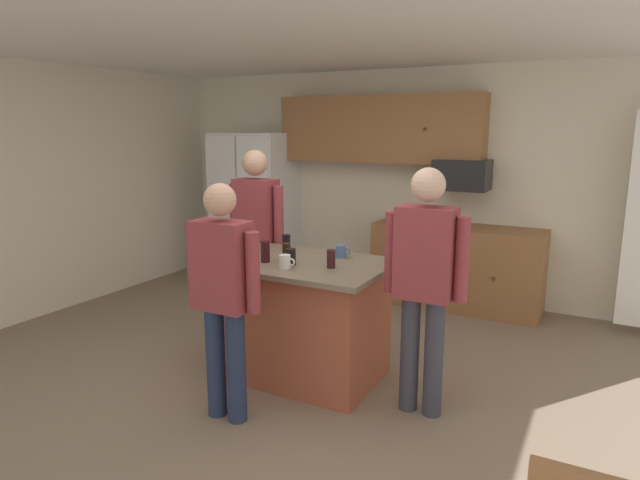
% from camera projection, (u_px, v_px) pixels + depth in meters
% --- Properties ---
extents(floor, '(7.04, 7.04, 0.00)m').
position_uv_depth(floor, '(294.00, 385.00, 4.23)').
color(floor, '#7F6B56').
rests_on(floor, ground).
extents(ceiling, '(7.04, 7.04, 0.00)m').
position_uv_depth(ceiling, '(290.00, 29.00, 3.70)').
color(ceiling, white).
extents(back_wall, '(6.40, 0.10, 2.60)m').
position_uv_depth(back_wall, '(416.00, 184.00, 6.38)').
color(back_wall, beige).
rests_on(back_wall, ground).
extents(side_wall_left, '(0.10, 5.60, 2.60)m').
position_uv_depth(side_wall_left, '(16.00, 193.00, 5.44)').
color(side_wall_left, beige).
rests_on(side_wall_left, ground).
extents(cabinet_run_upper, '(2.40, 0.38, 0.75)m').
position_uv_depth(cabinet_run_upper, '(379.00, 129.00, 6.27)').
color(cabinet_run_upper, '#936038').
extents(cabinet_run_lower, '(1.80, 0.63, 0.90)m').
position_uv_depth(cabinet_run_lower, '(457.00, 267.00, 6.00)').
color(cabinet_run_lower, '#936038').
rests_on(cabinet_run_lower, ground).
extents(refrigerator, '(0.94, 0.76, 1.88)m').
position_uv_depth(refrigerator, '(255.00, 207.00, 7.02)').
color(refrigerator, white).
rests_on(refrigerator, ground).
extents(microwave_over_range, '(0.56, 0.40, 0.32)m').
position_uv_depth(microwave_over_range, '(462.00, 175.00, 5.81)').
color(microwave_over_range, black).
extents(kitchen_island, '(1.33, 0.92, 0.94)m').
position_uv_depth(kitchen_island, '(302.00, 319.00, 4.30)').
color(kitchen_island, '#9E4C33').
rests_on(kitchen_island, ground).
extents(person_elder_center, '(0.57, 0.22, 1.70)m').
position_uv_depth(person_elder_center, '(425.00, 276.00, 3.64)').
color(person_elder_center, '#383842').
rests_on(person_elder_center, ground).
extents(person_guest_by_door, '(0.57, 0.23, 1.75)m').
position_uv_depth(person_guest_by_door, '(257.00, 231.00, 5.00)').
color(person_guest_by_door, '#4C5166').
rests_on(person_guest_by_door, ground).
extents(person_guest_right, '(0.57, 0.22, 1.60)m').
position_uv_depth(person_guest_right, '(223.00, 288.00, 3.57)').
color(person_guest_right, '#232D4C').
rests_on(person_guest_right, ground).
extents(glass_short_whisky, '(0.07, 0.07, 0.13)m').
position_uv_depth(glass_short_whisky, '(286.00, 242.00, 4.57)').
color(glass_short_whisky, black).
rests_on(glass_short_whisky, kitchen_island).
extents(glass_dark_ale, '(0.07, 0.07, 0.16)m').
position_uv_depth(glass_dark_ale, '(265.00, 252.00, 4.17)').
color(glass_dark_ale, black).
rests_on(glass_dark_ale, kitchen_island).
extents(glass_stout_tall, '(0.06, 0.06, 0.13)m').
position_uv_depth(glass_stout_tall, '(286.00, 252.00, 4.22)').
color(glass_stout_tall, '#32170C').
rests_on(glass_stout_tall, kitchen_island).
extents(mug_ceramic_white, '(0.13, 0.08, 0.10)m').
position_uv_depth(mug_ceramic_white, '(341.00, 251.00, 4.32)').
color(mug_ceramic_white, '#4C6B99').
rests_on(mug_ceramic_white, kitchen_island).
extents(mug_blue_stoneware, '(0.13, 0.08, 0.10)m').
position_uv_depth(mug_blue_stoneware, '(285.00, 262.00, 3.98)').
color(mug_blue_stoneware, white).
rests_on(mug_blue_stoneware, kitchen_island).
extents(tumbler_amber, '(0.08, 0.08, 0.12)m').
position_uv_depth(tumbler_amber, '(291.00, 257.00, 4.09)').
color(tumbler_amber, black).
rests_on(tumbler_amber, kitchen_island).
extents(glass_pilsner, '(0.06, 0.06, 0.13)m').
position_uv_depth(glass_pilsner, '(331.00, 259.00, 4.00)').
color(glass_pilsner, black).
rests_on(glass_pilsner, kitchen_island).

